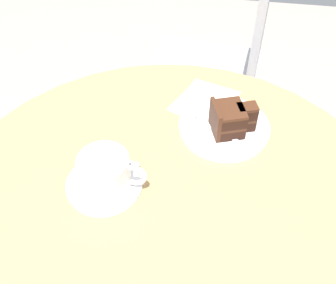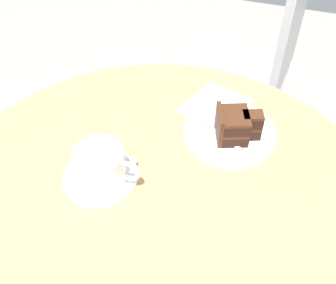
{
  "view_description": "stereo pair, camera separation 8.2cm",
  "coord_description": "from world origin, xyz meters",
  "px_view_note": "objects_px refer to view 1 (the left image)",
  "views": [
    {
      "loc": [
        0.06,
        -0.43,
        1.36
      ],
      "look_at": [
        -0.02,
        0.13,
        0.77
      ],
      "focal_mm": 45.0,
      "sensor_mm": 36.0,
      "label": 1
    },
    {
      "loc": [
        0.14,
        -0.41,
        1.36
      ],
      "look_at": [
        -0.02,
        0.13,
        0.77
      ],
      "focal_mm": 45.0,
      "sensor_mm": 36.0,
      "label": 2
    }
  ],
  "objects_px": {
    "cake_plate": "(224,127)",
    "teaspoon": "(121,164)",
    "coffee_cup": "(105,172)",
    "fork": "(204,123)",
    "napkin": "(207,103)",
    "saucer": "(105,184)",
    "cake_slice": "(230,119)",
    "cafe_chair": "(230,53)"
  },
  "relations": [
    {
      "from": "cake_slice",
      "to": "cafe_chair",
      "type": "xyz_separation_m",
      "value": [
        -0.0,
        0.56,
        -0.22
      ]
    },
    {
      "from": "napkin",
      "to": "saucer",
      "type": "bearing_deg",
      "value": -122.8
    },
    {
      "from": "teaspoon",
      "to": "cake_slice",
      "type": "distance_m",
      "value": 0.24
    },
    {
      "from": "coffee_cup",
      "to": "teaspoon",
      "type": "bearing_deg",
      "value": 74.86
    },
    {
      "from": "teaspoon",
      "to": "cake_plate",
      "type": "height_order",
      "value": "teaspoon"
    },
    {
      "from": "coffee_cup",
      "to": "fork",
      "type": "distance_m",
      "value": 0.25
    },
    {
      "from": "fork",
      "to": "cake_plate",
      "type": "bearing_deg",
      "value": -145.25
    },
    {
      "from": "fork",
      "to": "napkin",
      "type": "distance_m",
      "value": 0.08
    },
    {
      "from": "cake_plate",
      "to": "cake_slice",
      "type": "height_order",
      "value": "cake_slice"
    },
    {
      "from": "cafe_chair",
      "to": "fork",
      "type": "bearing_deg",
      "value": 1.38
    },
    {
      "from": "coffee_cup",
      "to": "fork",
      "type": "relative_size",
      "value": 0.93
    },
    {
      "from": "cake_plate",
      "to": "napkin",
      "type": "relative_size",
      "value": 1.12
    },
    {
      "from": "saucer",
      "to": "cafe_chair",
      "type": "xyz_separation_m",
      "value": [
        0.22,
        0.73,
        -0.18
      ]
    },
    {
      "from": "cake_plate",
      "to": "fork",
      "type": "xyz_separation_m",
      "value": [
        -0.04,
        -0.0,
        0.01
      ]
    },
    {
      "from": "teaspoon",
      "to": "fork",
      "type": "xyz_separation_m",
      "value": [
        0.15,
        0.13,
        0.0
      ]
    },
    {
      "from": "fork",
      "to": "napkin",
      "type": "bearing_deg",
      "value": -59.43
    },
    {
      "from": "coffee_cup",
      "to": "cake_plate",
      "type": "xyz_separation_m",
      "value": [
        0.21,
        0.19,
        -0.04
      ]
    },
    {
      "from": "teaspoon",
      "to": "cafe_chair",
      "type": "distance_m",
      "value": 0.74
    },
    {
      "from": "saucer",
      "to": "cake_plate",
      "type": "height_order",
      "value": "cake_plate"
    },
    {
      "from": "coffee_cup",
      "to": "cake_slice",
      "type": "height_order",
      "value": "cake_slice"
    },
    {
      "from": "cake_plate",
      "to": "fork",
      "type": "height_order",
      "value": "fork"
    },
    {
      "from": "teaspoon",
      "to": "napkin",
      "type": "xyz_separation_m",
      "value": [
        0.15,
        0.22,
        -0.01
      ]
    },
    {
      "from": "cake_slice",
      "to": "cafe_chair",
      "type": "height_order",
      "value": "cafe_chair"
    },
    {
      "from": "saucer",
      "to": "cake_slice",
      "type": "relative_size",
      "value": 1.44
    },
    {
      "from": "cake_plate",
      "to": "teaspoon",
      "type": "bearing_deg",
      "value": -144.77
    },
    {
      "from": "coffee_cup",
      "to": "cake_slice",
      "type": "distance_m",
      "value": 0.28
    },
    {
      "from": "teaspoon",
      "to": "cake_slice",
      "type": "xyz_separation_m",
      "value": [
        0.2,
        0.12,
        0.03
      ]
    },
    {
      "from": "cake_slice",
      "to": "teaspoon",
      "type": "bearing_deg",
      "value": -148.63
    },
    {
      "from": "saucer",
      "to": "coffee_cup",
      "type": "relative_size",
      "value": 1.14
    },
    {
      "from": "coffee_cup",
      "to": "saucer",
      "type": "bearing_deg",
      "value": 168.31
    },
    {
      "from": "saucer",
      "to": "cafe_chair",
      "type": "relative_size",
      "value": 0.15
    },
    {
      "from": "coffee_cup",
      "to": "napkin",
      "type": "distance_m",
      "value": 0.32
    },
    {
      "from": "teaspoon",
      "to": "fork",
      "type": "height_order",
      "value": "fork"
    },
    {
      "from": "fork",
      "to": "teaspoon",
      "type": "bearing_deg",
      "value": 72.97
    },
    {
      "from": "coffee_cup",
      "to": "fork",
      "type": "height_order",
      "value": "coffee_cup"
    },
    {
      "from": "saucer",
      "to": "cake_plate",
      "type": "bearing_deg",
      "value": 40.98
    },
    {
      "from": "coffee_cup",
      "to": "cake_slice",
      "type": "bearing_deg",
      "value": 38.78
    },
    {
      "from": "cake_slice",
      "to": "fork",
      "type": "bearing_deg",
      "value": 169.55
    },
    {
      "from": "coffee_cup",
      "to": "cafe_chair",
      "type": "xyz_separation_m",
      "value": [
        0.21,
        0.74,
        -0.22
      ]
    },
    {
      "from": "saucer",
      "to": "cafe_chair",
      "type": "height_order",
      "value": "cafe_chair"
    },
    {
      "from": "fork",
      "to": "cake_slice",
      "type": "bearing_deg",
      "value": -159.33
    },
    {
      "from": "saucer",
      "to": "cake_slice",
      "type": "xyz_separation_m",
      "value": [
        0.22,
        0.17,
        0.04
      ]
    }
  ]
}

